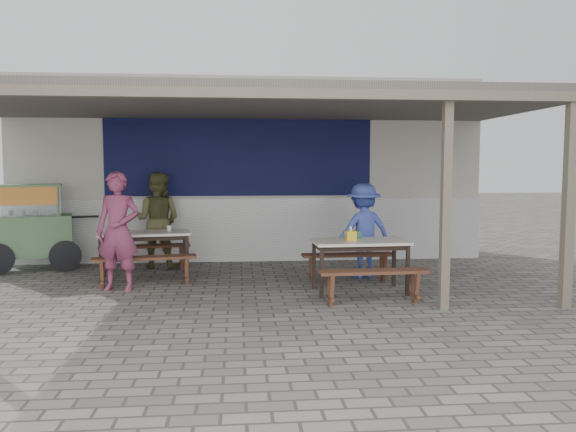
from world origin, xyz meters
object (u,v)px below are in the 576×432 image
(vendor_cart, at_px, (31,224))
(patron_wall_side, at_px, (158,220))
(bench_right_wall, at_px, (348,261))
(condiment_jar, at_px, (169,228))
(patron_right_table, at_px, (363,231))
(bench_left_wall, at_px, (145,251))
(tissue_box, at_px, (351,236))
(bench_left_street, at_px, (145,264))
(table_left, at_px, (144,237))
(table_right, at_px, (360,246))
(bench_right_street, at_px, (373,279))
(donation_box, at_px, (355,235))
(patron_street_side, at_px, (118,231))
(condiment_bowl, at_px, (125,231))

(vendor_cart, bearing_deg, patron_wall_side, -13.43)
(bench_right_wall, bearing_deg, condiment_jar, 162.36)
(patron_right_table, distance_m, condiment_jar, 3.19)
(bench_left_wall, distance_m, tissue_box, 3.78)
(patron_right_table, bearing_deg, patron_wall_side, -33.60)
(bench_left_street, xyz_separation_m, bench_left_wall, (-0.20, 1.27, 0.00))
(vendor_cart, distance_m, tissue_box, 5.63)
(table_left, xyz_separation_m, patron_wall_side, (0.08, 0.97, 0.18))
(patron_right_table, xyz_separation_m, tissue_box, (-0.43, -1.08, 0.05))
(table_right, distance_m, patron_wall_side, 3.90)
(patron_wall_side, height_order, tissue_box, patron_wall_side)
(bench_left_wall, relative_size, bench_right_street, 1.07)
(bench_right_street, xyz_separation_m, patron_right_table, (0.27, 1.79, 0.43))
(vendor_cart, distance_m, donation_box, 5.64)
(patron_street_side, height_order, patron_wall_side, patron_street_side)
(condiment_bowl, bearing_deg, donation_box, -17.26)
(bench_right_wall, bearing_deg, condiment_bowl, 168.01)
(condiment_jar, relative_size, condiment_bowl, 0.45)
(tissue_box, height_order, condiment_bowl, tissue_box)
(patron_street_side, height_order, donation_box, patron_street_side)
(patron_wall_side, bearing_deg, table_right, 158.81)
(table_right, height_order, donation_box, donation_box)
(bench_left_street, relative_size, patron_street_side, 0.90)
(bench_left_wall, height_order, condiment_jar, condiment_jar)
(bench_left_street, bearing_deg, condiment_jar, 62.53)
(bench_right_street, height_order, bench_right_wall, same)
(patron_wall_side, bearing_deg, bench_right_street, 151.44)
(bench_left_wall, bearing_deg, bench_right_wall, -29.60)
(bench_left_wall, distance_m, bench_right_street, 4.29)
(bench_left_wall, distance_m, vendor_cart, 2.04)
(vendor_cart, bearing_deg, bench_left_street, -50.63)
(patron_street_side, xyz_separation_m, condiment_bowl, (-0.08, 0.91, -0.10))
(patron_right_table, bearing_deg, bench_left_street, -7.65)
(tissue_box, distance_m, condiment_jar, 3.12)
(patron_street_side, xyz_separation_m, patron_right_table, (3.75, 0.66, -0.10))
(bench_right_street, relative_size, patron_wall_side, 0.85)
(condiment_jar, bearing_deg, bench_right_street, -37.40)
(tissue_box, bearing_deg, table_right, 0.88)
(bench_left_street, relative_size, tissue_box, 11.31)
(table_right, xyz_separation_m, bench_right_street, (0.03, -0.71, -0.33))
(bench_right_wall, bearing_deg, vendor_cart, 161.93)
(table_left, bearing_deg, patron_street_side, -113.04)
(patron_wall_side, relative_size, donation_box, 10.72)
(patron_wall_side, distance_m, condiment_jar, 0.85)
(table_left, distance_m, condiment_bowl, 0.32)
(table_left, height_order, condiment_bowl, condiment_bowl)
(table_right, height_order, tissue_box, tissue_box)
(bench_right_wall, distance_m, patron_street_side, 3.49)
(bench_right_wall, relative_size, condiment_bowl, 7.93)
(donation_box, bearing_deg, condiment_jar, 155.90)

